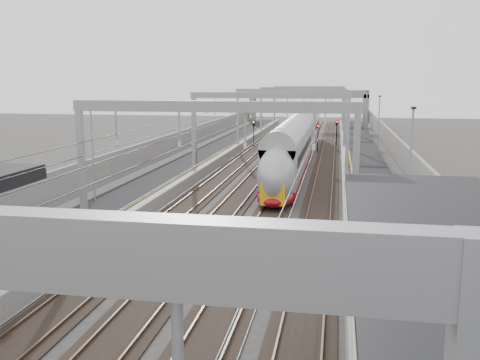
% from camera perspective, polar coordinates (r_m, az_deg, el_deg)
% --- Properties ---
extents(platform_left, '(4.00, 120.00, 1.00)m').
position_cam_1_polar(platform_left, '(48.65, -5.90, 1.01)').
color(platform_left, black).
rests_on(platform_left, ground).
extents(platform_right, '(4.00, 120.00, 1.00)m').
position_cam_1_polar(platform_right, '(46.82, 13.27, 0.41)').
color(platform_right, black).
rests_on(platform_right, ground).
extents(tracks, '(11.40, 140.00, 0.20)m').
position_cam_1_polar(tracks, '(47.14, 3.49, 0.19)').
color(tracks, black).
rests_on(tracks, ground).
extents(overhead_line, '(13.00, 140.00, 6.60)m').
position_cam_1_polar(overhead_line, '(53.02, 4.43, 7.95)').
color(overhead_line, gray).
rests_on(overhead_line, platform_left).
extents(overbridge, '(22.00, 2.20, 6.90)m').
position_cam_1_polar(overbridge, '(101.27, 7.30, 8.60)').
color(overbridge, slate).
rests_on(overbridge, ground).
extents(wall_left, '(0.30, 120.00, 3.20)m').
position_cam_1_polar(wall_left, '(49.47, -9.49, 2.37)').
color(wall_left, slate).
rests_on(wall_left, ground).
extents(wall_right, '(0.30, 120.00, 3.20)m').
position_cam_1_polar(wall_right, '(46.92, 17.23, 1.61)').
color(wall_right, slate).
rests_on(wall_right, ground).
extents(train, '(2.59, 47.20, 4.10)m').
position_cam_1_polar(train, '(55.94, 6.20, 3.81)').
color(train, maroon).
rests_on(train, ground).
extents(signal_green, '(0.32, 0.32, 3.48)m').
position_cam_1_polar(signal_green, '(69.63, 1.47, 5.49)').
color(signal_green, black).
rests_on(signal_green, ground).
extents(signal_red_near, '(0.32, 0.32, 3.48)m').
position_cam_1_polar(signal_red_near, '(65.07, 8.31, 5.04)').
color(signal_red_near, black).
rests_on(signal_red_near, ground).
extents(signal_red_far, '(0.32, 0.32, 3.48)m').
position_cam_1_polar(signal_red_far, '(72.07, 10.28, 5.49)').
color(signal_red_far, black).
rests_on(signal_red_far, ground).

